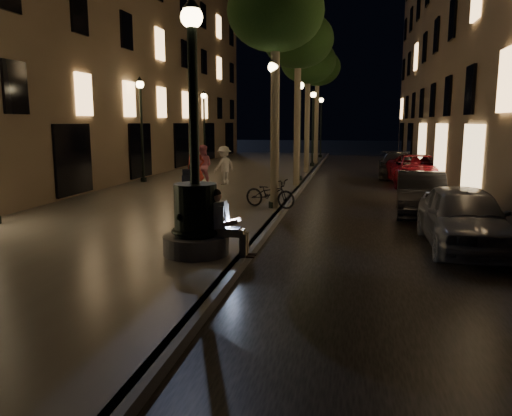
% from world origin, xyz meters
% --- Properties ---
extents(ground, '(120.00, 120.00, 0.00)m').
position_xyz_m(ground, '(0.00, 15.00, 0.00)').
color(ground, black).
rests_on(ground, ground).
extents(cobble_lane, '(6.00, 45.00, 0.02)m').
position_xyz_m(cobble_lane, '(3.00, 15.00, 0.01)').
color(cobble_lane, black).
rests_on(cobble_lane, ground).
extents(promenade, '(8.00, 45.00, 0.20)m').
position_xyz_m(promenade, '(-4.00, 15.00, 0.10)').
color(promenade, '#635E57').
rests_on(promenade, ground).
extents(curb_strip, '(0.25, 45.00, 0.20)m').
position_xyz_m(curb_strip, '(0.00, 15.00, 0.10)').
color(curb_strip, '#59595B').
rests_on(curb_strip, ground).
extents(building_left, '(8.00, 36.00, 15.00)m').
position_xyz_m(building_left, '(-12.00, 18.00, 7.50)').
color(building_left, brown).
rests_on(building_left, ground).
extents(fountain_lamppost, '(1.40, 1.40, 5.21)m').
position_xyz_m(fountain_lamppost, '(-1.00, 2.00, 1.21)').
color(fountain_lamppost, '#59595B').
rests_on(fountain_lamppost, promenade).
extents(seated_man_laptop, '(1.03, 0.35, 1.40)m').
position_xyz_m(seated_man_laptop, '(-0.39, 2.00, 0.93)').
color(seated_man_laptop, gray).
rests_on(seated_man_laptop, promenade).
extents(tree_near, '(3.00, 3.00, 7.30)m').
position_xyz_m(tree_near, '(-0.25, 8.00, 6.24)').
color(tree_near, '#6B604C').
rests_on(tree_near, promenade).
extents(tree_second, '(3.00, 3.00, 7.40)m').
position_xyz_m(tree_second, '(-0.20, 14.00, 6.33)').
color(tree_second, '#6B604C').
rests_on(tree_second, promenade).
extents(tree_third, '(3.00, 3.00, 7.20)m').
position_xyz_m(tree_third, '(-0.30, 20.00, 6.14)').
color(tree_third, '#6B604C').
rests_on(tree_third, promenade).
extents(tree_far, '(3.00, 3.00, 7.50)m').
position_xyz_m(tree_far, '(-0.22, 26.00, 6.43)').
color(tree_far, '#6B604C').
rests_on(tree_far, promenade).
extents(lamp_curb_a, '(0.36, 0.36, 4.81)m').
position_xyz_m(lamp_curb_a, '(-0.30, 8.00, 3.24)').
color(lamp_curb_a, black).
rests_on(lamp_curb_a, promenade).
extents(lamp_curb_b, '(0.36, 0.36, 4.81)m').
position_xyz_m(lamp_curb_b, '(-0.30, 16.00, 3.24)').
color(lamp_curb_b, black).
rests_on(lamp_curb_b, promenade).
extents(lamp_curb_c, '(0.36, 0.36, 4.81)m').
position_xyz_m(lamp_curb_c, '(-0.30, 24.00, 3.24)').
color(lamp_curb_c, black).
rests_on(lamp_curb_c, promenade).
extents(lamp_curb_d, '(0.36, 0.36, 4.81)m').
position_xyz_m(lamp_curb_d, '(-0.30, 32.00, 3.24)').
color(lamp_curb_d, black).
rests_on(lamp_curb_d, promenade).
extents(lamp_left_b, '(0.36, 0.36, 4.81)m').
position_xyz_m(lamp_left_b, '(-7.40, 14.00, 3.24)').
color(lamp_left_b, black).
rests_on(lamp_left_b, promenade).
extents(lamp_left_c, '(0.36, 0.36, 4.81)m').
position_xyz_m(lamp_left_c, '(-7.40, 24.00, 3.24)').
color(lamp_left_c, black).
rests_on(lamp_left_c, promenade).
extents(stroller, '(0.70, 1.19, 1.20)m').
position_xyz_m(stroller, '(-3.69, 9.64, 0.80)').
color(stroller, black).
rests_on(stroller, promenade).
extents(car_front, '(1.77, 4.39, 1.49)m').
position_xyz_m(car_front, '(4.83, 4.41, 0.75)').
color(car_front, '#94969B').
rests_on(car_front, ground).
extents(car_second, '(1.76, 4.28, 1.38)m').
position_xyz_m(car_second, '(4.40, 8.66, 0.69)').
color(car_second, black).
rests_on(car_second, ground).
extents(car_third, '(2.71, 5.34, 1.45)m').
position_xyz_m(car_third, '(5.20, 16.45, 0.72)').
color(car_third, maroon).
rests_on(car_third, ground).
extents(car_rear, '(2.12, 4.72, 1.35)m').
position_xyz_m(car_rear, '(4.56, 19.85, 0.67)').
color(car_rear, '#2B2B30').
rests_on(car_rear, ground).
extents(pedestrian_red, '(0.84, 0.78, 1.93)m').
position_xyz_m(pedestrian_red, '(-3.67, 10.38, 1.16)').
color(pedestrian_red, '#AF2D23').
rests_on(pedestrian_red, promenade).
extents(pedestrian_pink, '(0.92, 0.74, 1.80)m').
position_xyz_m(pedestrian_pink, '(-4.15, 12.84, 1.10)').
color(pedestrian_pink, '#D16E86').
rests_on(pedestrian_pink, promenade).
extents(pedestrian_white, '(1.16, 1.27, 1.71)m').
position_xyz_m(pedestrian_white, '(-3.40, 13.65, 1.06)').
color(pedestrian_white, silver).
rests_on(pedestrian_white, promenade).
extents(bicycle, '(1.89, 1.18, 0.94)m').
position_xyz_m(bicycle, '(-0.40, 8.02, 0.67)').
color(bicycle, black).
rests_on(bicycle, promenade).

